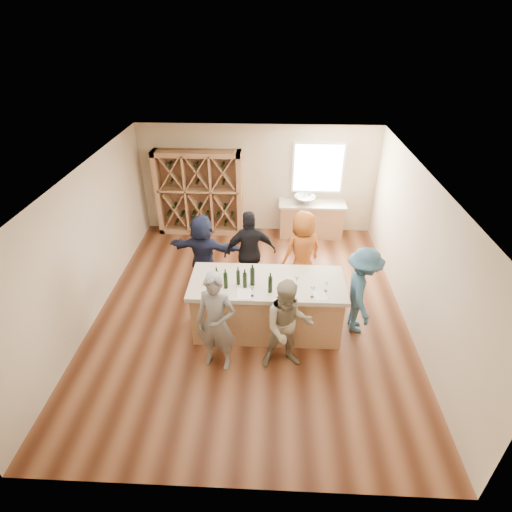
{
  "coord_description": "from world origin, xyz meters",
  "views": [
    {
      "loc": [
        0.4,
        -6.2,
        5.13
      ],
      "look_at": [
        0.1,
        0.2,
        1.15
      ],
      "focal_mm": 28.0,
      "sensor_mm": 36.0,
      "label": 1
    }
  ],
  "objects_px": {
    "person_server": "(361,291)",
    "person_far_left": "(203,252)",
    "wine_bottle_d": "(245,280)",
    "wine_bottle_f": "(270,285)",
    "person_near_left": "(216,322)",
    "wine_bottle_c": "(238,278)",
    "person_far_mid": "(250,252)",
    "wine_bottle_e": "(252,277)",
    "person_far_right": "(302,251)",
    "wine_bottle_b": "(226,281)",
    "wine_bottle_a": "(217,278)",
    "wine_rack": "(199,193)",
    "sink": "(305,199)",
    "tasting_counter_base": "(267,307)",
    "person_near_right": "(288,326)"
  },
  "relations": [
    {
      "from": "person_far_left",
      "to": "wine_bottle_d",
      "type": "bearing_deg",
      "value": 130.52
    },
    {
      "from": "sink",
      "to": "person_server",
      "type": "relative_size",
      "value": 0.32
    },
    {
      "from": "sink",
      "to": "wine_bottle_f",
      "type": "bearing_deg",
      "value": -101.49
    },
    {
      "from": "person_near_left",
      "to": "sink",
      "type": "bearing_deg",
      "value": 82.68
    },
    {
      "from": "wine_bottle_e",
      "to": "person_far_right",
      "type": "distance_m",
      "value": 1.79
    },
    {
      "from": "person_near_left",
      "to": "wine_bottle_c",
      "type": "bearing_deg",
      "value": 82.48
    },
    {
      "from": "wine_bottle_d",
      "to": "person_near_left",
      "type": "relative_size",
      "value": 0.16
    },
    {
      "from": "wine_bottle_e",
      "to": "person_far_mid",
      "type": "distance_m",
      "value": 1.4
    },
    {
      "from": "wine_bottle_a",
      "to": "person_far_mid",
      "type": "relative_size",
      "value": 0.16
    },
    {
      "from": "wine_rack",
      "to": "person_server",
      "type": "height_order",
      "value": "wine_rack"
    },
    {
      "from": "wine_bottle_d",
      "to": "person_near_left",
      "type": "distance_m",
      "value": 0.88
    },
    {
      "from": "sink",
      "to": "person_near_left",
      "type": "xyz_separation_m",
      "value": [
        -1.66,
        -4.62,
        -0.11
      ]
    },
    {
      "from": "person_far_mid",
      "to": "person_far_left",
      "type": "height_order",
      "value": "person_far_mid"
    },
    {
      "from": "person_near_left",
      "to": "person_far_mid",
      "type": "height_order",
      "value": "person_far_mid"
    },
    {
      "from": "wine_bottle_d",
      "to": "person_far_mid",
      "type": "xyz_separation_m",
      "value": [
        0.0,
        1.44,
        -0.32
      ]
    },
    {
      "from": "person_far_mid",
      "to": "person_far_left",
      "type": "xyz_separation_m",
      "value": [
        -0.98,
        0.1,
        -0.08
      ]
    },
    {
      "from": "tasting_counter_base",
      "to": "person_far_mid",
      "type": "relative_size",
      "value": 1.43
    },
    {
      "from": "wine_bottle_a",
      "to": "wine_bottle_e",
      "type": "height_order",
      "value": "wine_bottle_e"
    },
    {
      "from": "wine_rack",
      "to": "wine_bottle_c",
      "type": "xyz_separation_m",
      "value": [
        1.33,
        -3.89,
        0.12
      ]
    },
    {
      "from": "wine_bottle_b",
      "to": "person_far_right",
      "type": "height_order",
      "value": "person_far_right"
    },
    {
      "from": "person_near_left",
      "to": "wine_bottle_f",
      "type": "distance_m",
      "value": 1.09
    },
    {
      "from": "wine_rack",
      "to": "person_near_right",
      "type": "xyz_separation_m",
      "value": [
        2.18,
        -4.66,
        -0.26
      ]
    },
    {
      "from": "wine_bottle_a",
      "to": "person_near_left",
      "type": "distance_m",
      "value": 0.82
    },
    {
      "from": "wine_bottle_d",
      "to": "wine_bottle_b",
      "type": "bearing_deg",
      "value": -175.37
    },
    {
      "from": "person_far_right",
      "to": "wine_rack",
      "type": "bearing_deg",
      "value": -71.78
    },
    {
      "from": "person_server",
      "to": "person_far_left",
      "type": "relative_size",
      "value": 1.03
    },
    {
      "from": "sink",
      "to": "person_far_mid",
      "type": "height_order",
      "value": "person_far_mid"
    },
    {
      "from": "tasting_counter_base",
      "to": "person_near_right",
      "type": "bearing_deg",
      "value": -68.06
    },
    {
      "from": "person_far_left",
      "to": "wine_bottle_c",
      "type": "bearing_deg",
      "value": 128.66
    },
    {
      "from": "sink",
      "to": "person_far_right",
      "type": "height_order",
      "value": "person_far_right"
    },
    {
      "from": "wine_bottle_e",
      "to": "wine_bottle_d",
      "type": "bearing_deg",
      "value": -146.72
    },
    {
      "from": "wine_bottle_c",
      "to": "wine_bottle_f",
      "type": "xyz_separation_m",
      "value": [
        0.55,
        -0.2,
        0.01
      ]
    },
    {
      "from": "wine_bottle_d",
      "to": "wine_bottle_f",
      "type": "height_order",
      "value": "wine_bottle_f"
    },
    {
      "from": "wine_rack",
      "to": "wine_bottle_c",
      "type": "relative_size",
      "value": 8.11
    },
    {
      "from": "person_near_left",
      "to": "person_far_right",
      "type": "relative_size",
      "value": 1.02
    },
    {
      "from": "person_far_mid",
      "to": "person_far_left",
      "type": "relative_size",
      "value": 1.09
    },
    {
      "from": "person_far_mid",
      "to": "person_far_right",
      "type": "height_order",
      "value": "person_far_mid"
    },
    {
      "from": "wine_bottle_b",
      "to": "wine_bottle_e",
      "type": "height_order",
      "value": "wine_bottle_e"
    },
    {
      "from": "sink",
      "to": "wine_rack",
      "type": "bearing_deg",
      "value": 178.51
    },
    {
      "from": "wine_bottle_a",
      "to": "wine_rack",
      "type": "bearing_deg",
      "value": 103.87
    },
    {
      "from": "wine_bottle_d",
      "to": "person_far_right",
      "type": "bearing_deg",
      "value": 55.59
    },
    {
      "from": "wine_bottle_a",
      "to": "person_near_right",
      "type": "height_order",
      "value": "person_near_right"
    },
    {
      "from": "person_near_right",
      "to": "wine_bottle_d",
      "type": "bearing_deg",
      "value": 129.35
    },
    {
      "from": "person_far_mid",
      "to": "wine_bottle_d",
      "type": "bearing_deg",
      "value": 78.81
    },
    {
      "from": "sink",
      "to": "wine_bottle_c",
      "type": "height_order",
      "value": "wine_bottle_c"
    },
    {
      "from": "wine_bottle_b",
      "to": "person_far_left",
      "type": "xyz_separation_m",
      "value": [
        -0.66,
        1.56,
        -0.4
      ]
    },
    {
      "from": "wine_bottle_b",
      "to": "person_far_mid",
      "type": "relative_size",
      "value": 0.16
    },
    {
      "from": "wine_bottle_a",
      "to": "wine_bottle_d",
      "type": "height_order",
      "value": "same"
    },
    {
      "from": "wine_bottle_f",
      "to": "person_far_mid",
      "type": "bearing_deg",
      "value": 105.47
    },
    {
      "from": "wine_bottle_c",
      "to": "wine_bottle_d",
      "type": "distance_m",
      "value": 0.15
    }
  ]
}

